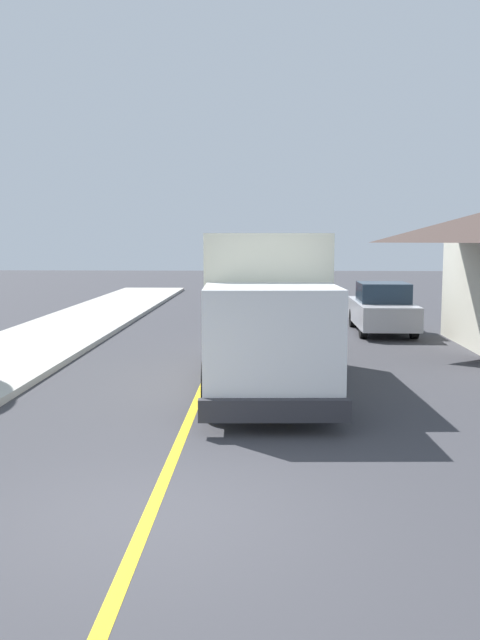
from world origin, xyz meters
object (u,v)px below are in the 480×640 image
Objects in this scene: box_truck at (265,302)px; parked_car_furthest at (285,279)px; parked_car_far at (283,286)px; parked_car_mid at (284,299)px; parked_car_near at (279,316)px; parked_van_across at (382,309)px.

box_truck reaches higher than parked_car_furthest.
parked_car_mid is at bearing -91.19° from parked_car_far.
box_truck is 25.70m from parked_car_furthest.
parked_car_furthest is (0.46, 13.53, 0.00)m from parked_car_mid.
parked_car_near is (0.43, 6.02, -0.97)m from box_truck.
parked_car_furthest is (0.31, 6.19, 0.00)m from parked_car_far.
box_truck is at bearing -92.70° from parked_car_furthest.
parked_car_near is 0.99× the size of parked_car_mid.
parked_car_mid is (0.32, 6.10, 0.00)m from parked_car_near.
parked_car_far is at bearing 105.13° from parked_van_across.
parked_car_mid is 1.01× the size of parked_car_furthest.
parked_car_mid is 7.34m from parked_car_far.
parked_car_far is 1.01× the size of parked_car_furthest.
parked_car_furthest is (0.78, 19.63, 0.00)m from parked_car_near.
parked_car_far is 11.50m from parked_van_across.
box_truck is at bearing -115.05° from parked_van_across.
parked_car_far is at bearing -92.83° from parked_car_furthest.
parked_car_far is 1.01× the size of parked_van_across.
box_truck is 6.11m from parked_car_near.
parked_van_across is (2.70, -17.29, 0.00)m from parked_car_furthest.
parked_car_far is (0.90, 19.46, -0.97)m from box_truck.
parked_car_mid is 13.53m from parked_car_furthest.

